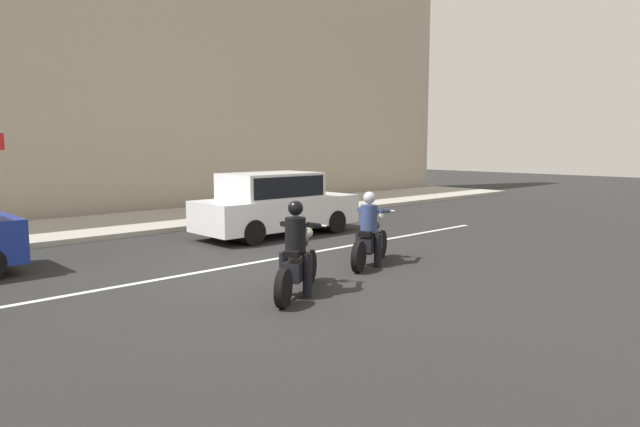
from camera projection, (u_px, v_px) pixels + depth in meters
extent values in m
plane|color=#262626|center=(259.00, 274.00, 10.82)|extent=(80.00, 80.00, 0.00)
cube|color=#A8A399|center=(95.00, 226.00, 16.60)|extent=(40.00, 4.40, 0.14)
cube|color=#B7A893|center=(43.00, 9.00, 18.24)|extent=(40.00, 1.40, 13.67)
cube|color=silver|center=(217.00, 269.00, 11.23)|extent=(18.00, 0.14, 0.01)
cylinder|color=black|center=(381.00, 244.00, 12.30)|extent=(0.61, 0.36, 0.62)
cylinder|color=black|center=(359.00, 257.00, 10.93)|extent=(0.61, 0.36, 0.62)
cylinder|color=silver|center=(379.00, 228.00, 12.15)|extent=(0.37, 0.21, 0.82)
cube|color=black|center=(370.00, 243.00, 11.60)|extent=(0.87, 0.60, 0.32)
ellipsoid|color=black|center=(374.00, 225.00, 11.76)|extent=(0.54, 0.42, 0.22)
cube|color=black|center=(368.00, 233.00, 11.40)|extent=(0.57, 0.43, 0.10)
cylinder|color=silver|center=(379.00, 210.00, 12.04)|extent=(0.32, 0.65, 0.04)
sphere|color=silver|center=(380.00, 216.00, 12.13)|extent=(0.17, 0.17, 0.17)
cylinder|color=silver|center=(358.00, 251.00, 11.40)|extent=(0.67, 0.35, 0.07)
cylinder|color=black|center=(378.00, 251.00, 11.41)|extent=(0.20, 0.20, 0.68)
cylinder|color=black|center=(359.00, 249.00, 11.56)|extent=(0.20, 0.20, 0.68)
cylinder|color=navy|center=(369.00, 219.00, 11.42)|extent=(0.45, 0.45, 0.56)
cylinder|color=navy|center=(384.00, 211.00, 11.64)|extent=(0.67, 0.37, 0.16)
cylinder|color=navy|center=(364.00, 210.00, 11.81)|extent=(0.67, 0.37, 0.16)
sphere|color=tan|center=(369.00, 199.00, 11.39)|extent=(0.20, 0.20, 0.20)
sphere|color=#B7B7BC|center=(369.00, 198.00, 11.39)|extent=(0.25, 0.25, 0.25)
cylinder|color=black|center=(310.00, 266.00, 10.09)|extent=(0.57, 0.43, 0.60)
cylinder|color=black|center=(283.00, 288.00, 8.55)|extent=(0.57, 0.43, 0.60)
cylinder|color=silver|center=(308.00, 246.00, 9.93)|extent=(0.35, 0.25, 0.83)
cube|color=black|center=(298.00, 268.00, 9.30)|extent=(0.89, 0.72, 0.32)
ellipsoid|color=black|center=(301.00, 242.00, 9.46)|extent=(0.53, 0.46, 0.22)
cube|color=black|center=(294.00, 252.00, 9.09)|extent=(0.57, 0.49, 0.10)
cylinder|color=silver|center=(307.00, 225.00, 9.82)|extent=(0.42, 0.61, 0.04)
sphere|color=silver|center=(308.00, 233.00, 9.92)|extent=(0.17, 0.17, 0.17)
cylinder|color=silver|center=(283.00, 279.00, 9.06)|extent=(0.62, 0.44, 0.07)
cylinder|color=black|center=(307.00, 275.00, 9.13)|extent=(0.21, 0.21, 0.73)
cylinder|color=black|center=(284.00, 274.00, 9.22)|extent=(0.21, 0.21, 0.73)
cylinder|color=black|center=(295.00, 234.00, 9.11)|extent=(0.47, 0.47, 0.56)
cylinder|color=black|center=(314.00, 225.00, 9.41)|extent=(0.68, 0.49, 0.21)
cylinder|color=black|center=(289.00, 224.00, 9.51)|extent=(0.68, 0.49, 0.21)
sphere|color=tan|center=(296.00, 210.00, 9.08)|extent=(0.20, 0.20, 0.20)
sphere|color=black|center=(296.00, 208.00, 9.08)|extent=(0.25, 0.25, 0.25)
cube|color=silver|center=(278.00, 212.00, 15.37)|extent=(4.60, 1.76, 0.80)
cube|color=silver|center=(271.00, 185.00, 15.12)|extent=(2.53, 1.62, 0.68)
cube|color=black|center=(271.00, 185.00, 15.12)|extent=(2.33, 1.65, 0.54)
cylinder|color=black|center=(316.00, 219.00, 16.37)|extent=(0.64, 1.82, 0.64)
cylinder|color=black|center=(234.00, 229.00, 14.43)|extent=(0.64, 1.82, 0.64)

